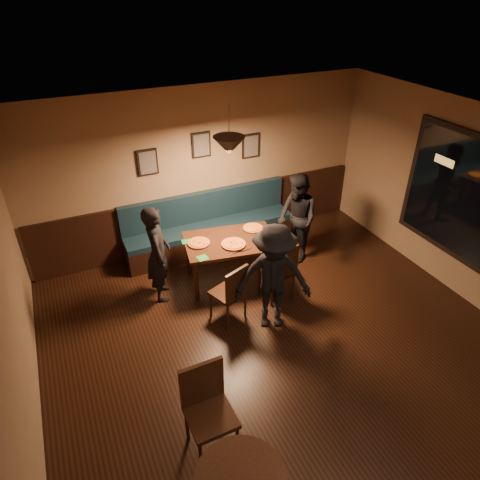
{
  "coord_description": "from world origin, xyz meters",
  "views": [
    {
      "loc": [
        -2.25,
        -2.93,
        4.24
      ],
      "look_at": [
        -0.05,
        1.86,
        0.95
      ],
      "focal_mm": 32.24,
      "sensor_mm": 36.0,
      "label": 1
    }
  ],
  "objects": [
    {
      "name": "floor",
      "position": [
        0.0,
        0.0,
        0.0
      ],
      "size": [
        7.0,
        7.0,
        0.0
      ],
      "primitive_type": "plane",
      "color": "black",
      "rests_on": "ground"
    },
    {
      "name": "ceiling",
      "position": [
        0.0,
        0.0,
        2.8
      ],
      "size": [
        7.0,
        7.0,
        0.0
      ],
      "primitive_type": "plane",
      "rotation": [
        3.14,
        0.0,
        0.0
      ],
      "color": "silver",
      "rests_on": "ground"
    },
    {
      "name": "wall_back",
      "position": [
        0.0,
        3.5,
        1.4
      ],
      "size": [
        6.0,
        0.0,
        6.0
      ],
      "primitive_type": "plane",
      "rotation": [
        1.57,
        0.0,
        0.0
      ],
      "color": "#8C704F",
      "rests_on": "ground"
    },
    {
      "name": "wall_left",
      "position": [
        -3.0,
        0.0,
        1.4
      ],
      "size": [
        0.0,
        7.0,
        7.0
      ],
      "primitive_type": "plane",
      "rotation": [
        1.57,
        0.0,
        1.57
      ],
      "color": "#8C704F",
      "rests_on": "ground"
    },
    {
      "name": "wainscot",
      "position": [
        0.0,
        3.47,
        0.5
      ],
      "size": [
        5.88,
        0.06,
        1.0
      ],
      "primitive_type": "cube",
      "color": "black",
      "rests_on": "ground"
    },
    {
      "name": "booth_bench",
      "position": [
        0.0,
        3.2,
        0.5
      ],
      "size": [
        3.0,
        0.6,
        1.0
      ],
      "primitive_type": null,
      "color": "#0F232D",
      "rests_on": "ground"
    },
    {
      "name": "window_frame",
      "position": [
        2.96,
        0.5,
        1.5
      ],
      "size": [
        0.06,
        2.56,
        1.86
      ],
      "primitive_type": "cube",
      "color": "black",
      "rests_on": "wall_right"
    },
    {
      "name": "window_glass",
      "position": [
        2.93,
        0.5,
        1.5
      ],
      "size": [
        0.0,
        2.4,
        2.4
      ],
      "primitive_type": "plane",
      "rotation": [
        1.57,
        0.0,
        -1.57
      ],
      "color": "black",
      "rests_on": "wall_right"
    },
    {
      "name": "picture_left",
      "position": [
        -0.9,
        3.47,
        1.7
      ],
      "size": [
        0.32,
        0.04,
        0.42
      ],
      "primitive_type": "cube",
      "color": "black",
      "rests_on": "wall_back"
    },
    {
      "name": "picture_center",
      "position": [
        0.0,
        3.47,
        1.85
      ],
      "size": [
        0.32,
        0.04,
        0.42
      ],
      "primitive_type": "cube",
      "color": "black",
      "rests_on": "wall_back"
    },
    {
      "name": "picture_right",
      "position": [
        0.9,
        3.47,
        1.7
      ],
      "size": [
        0.32,
        0.04,
        0.42
      ],
      "primitive_type": "cube",
      "color": "black",
      "rests_on": "wall_back"
    },
    {
      "name": "pendant_lamp",
      "position": [
        -0.05,
        2.21,
        2.25
      ],
      "size": [
        0.44,
        0.44,
        0.25
      ],
      "primitive_type": "cone",
      "rotation": [
        3.14,
        0.0,
        0.0
      ],
      "color": "black",
      "rests_on": "ceiling"
    },
    {
      "name": "dining_table",
      "position": [
        -0.05,
        2.21,
        0.37
      ],
      "size": [
        1.53,
        1.12,
        0.75
      ],
      "primitive_type": "cube",
      "rotation": [
        0.0,
        0.0,
        -0.17
      ],
      "color": "black",
      "rests_on": "floor"
    },
    {
      "name": "chair_near_left",
      "position": [
        -0.44,
        1.41,
        0.46
      ],
      "size": [
        0.53,
        0.53,
        0.92
      ],
      "primitive_type": null,
      "rotation": [
        0.0,
        0.0,
        0.37
      ],
      "color": "black",
      "rests_on": "floor"
    },
    {
      "name": "chair_near_right",
      "position": [
        0.42,
        1.55,
        0.49
      ],
      "size": [
        0.45,
        0.45,
        0.97
      ],
      "primitive_type": null,
      "rotation": [
        0.0,
        0.0,
        0.04
      ],
      "color": "black",
      "rests_on": "floor"
    },
    {
      "name": "diner_left",
      "position": [
        -1.16,
        2.29,
        0.76
      ],
      "size": [
        0.48,
        0.62,
        1.52
      ],
      "primitive_type": "imported",
      "rotation": [
        0.0,
        0.0,
        1.34
      ],
      "color": "black",
      "rests_on": "floor"
    },
    {
      "name": "diner_right",
      "position": [
        1.21,
        2.33,
        0.77
      ],
      "size": [
        0.59,
        0.75,
        1.54
      ],
      "primitive_type": "imported",
      "rotation": [
        0.0,
        0.0,
        -1.56
      ],
      "color": "black",
      "rests_on": "floor"
    },
    {
      "name": "diner_front",
      "position": [
        0.06,
        1.04,
        0.79
      ],
      "size": [
        1.17,
        0.95,
        1.58
      ],
      "primitive_type": "imported",
      "rotation": [
        0.0,
        0.0,
        -0.41
      ],
      "color": "black",
      "rests_on": "floor"
    },
    {
      "name": "pizza_a",
      "position": [
        -0.52,
        2.31,
        0.76
      ],
      "size": [
        0.34,
        0.34,
        0.04
      ],
      "primitive_type": "cylinder",
      "rotation": [
        0.0,
        0.0,
        0.02
      ],
      "color": "orange",
      "rests_on": "dining_table"
    },
    {
      "name": "pizza_b",
      "position": [
        -0.06,
        2.06,
        0.77
      ],
      "size": [
        0.43,
        0.43,
        0.04
      ],
      "primitive_type": "cylinder",
      "rotation": [
        0.0,
        0.0,
        0.17
      ],
      "color": "orange",
      "rests_on": "dining_table"
    },
    {
      "name": "pizza_c",
      "position": [
        0.42,
        2.37,
        0.76
      ],
      "size": [
        0.42,
        0.42,
        0.04
      ],
      "primitive_type": "cylinder",
      "rotation": [
        0.0,
        0.0,
        -0.37
      ],
      "color": "gold",
      "rests_on": "dining_table"
    },
    {
      "name": "soda_glass",
      "position": [
        0.55,
        1.88,
        0.82
      ],
      "size": [
        0.07,
        0.07,
        0.14
      ],
      "primitive_type": "cylinder",
      "rotation": [
        0.0,
        0.0,
        0.09
      ],
      "color": "black",
      "rests_on": "dining_table"
    },
    {
      "name": "tabasco_bottle",
      "position": [
        0.5,
        2.17,
        0.81
      ],
      "size": [
        0.04,
        0.04,
        0.13
      ],
      "primitive_type": "cylinder",
      "rotation": [
        0.0,
        0.0,
        -0.15
      ],
      "color": "#9D1305",
      "rests_on": "dining_table"
    },
    {
      "name": "napkin_a",
      "position": [
        -0.67,
        2.45,
        0.75
      ],
      "size": [
        0.15,
        0.15,
        0.01
      ],
      "primitive_type": "cube",
      "rotation": [
        0.0,
        0.0,
        -0.14
      ],
      "color": "#1D6F2F",
      "rests_on": "dining_table"
    },
    {
      "name": "napkin_b",
      "position": [
        -0.6,
        1.93,
        0.75
      ],
      "size": [
        0.16,
        0.16,
        0.01
      ],
      "primitive_type": "cube",
      "rotation": [
        0.0,
        0.0,
        0.09
      ],
      "color": "#217F2B",
      "rests_on": "dining_table"
    },
    {
      "name": "cutlery_set",
      "position": [
        -0.03,
        1.86,
        0.75
      ],
      "size": [
        0.18,
        0.04,
        0.0
      ],
      "primitive_type": "cube",
      "rotation": [
        0.0,
        0.0,
        1.7
      ],
      "color": "silver",
      "rests_on": "dining_table"
    },
    {
      "name": "cafe_chair_far",
      "position": [
        -1.39,
        -0.37,
        0.52
      ],
      "size": [
        0.47,
        0.47,
        1.04
      ],
      "primitive_type": null,
      "rotation": [
        0.0,
        0.0,
        3.16
      ],
      "color": "black",
      "rests_on": "floor"
    }
  ]
}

